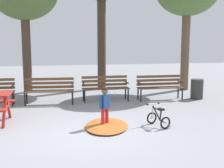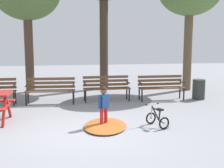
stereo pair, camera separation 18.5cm
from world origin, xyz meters
The scene contains 8 objects.
ground centered at (0.00, 0.00, 0.00)m, with size 36.00×36.00×0.00m, color gray.
park_bench_left centered at (-0.88, 3.34, 0.51)m, with size 1.63×0.57×0.85m.
park_bench_right centered at (1.02, 3.51, 0.51)m, with size 1.61×0.49×0.85m.
park_bench_far_right centered at (2.92, 3.33, 0.51)m, with size 1.60×0.46×0.85m.
child_standing centered at (0.50, 0.49, 0.57)m, with size 0.30×0.28×0.98m.
kids_bicycle centered at (1.78, 0.20, 0.20)m, with size 0.51×0.63×0.54m.
leaf_pile centered at (0.52, 0.37, 0.04)m, with size 1.47×1.03×0.07m, color #9E5623.
trash_bin centered at (4.28, 3.22, 0.35)m, with size 0.44×0.44×0.70m, color #2D332D.
Camera 1 is at (-0.66, -6.56, 2.12)m, focal length 48.06 mm.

